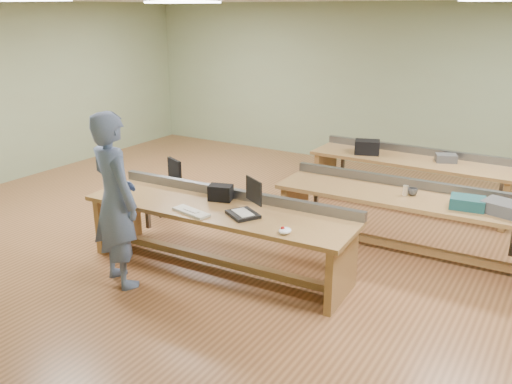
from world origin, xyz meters
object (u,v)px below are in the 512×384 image
at_px(workbench_mid, 401,209).
at_px(person, 115,200).
at_px(camera_bag, 221,193).
at_px(drinks_can, 405,190).
at_px(parts_bin_teal, 467,203).
at_px(workbench_front, 219,222).
at_px(parts_bin_grey, 508,209).
at_px(task_chair, 167,194).
at_px(laptop_base, 243,214).
at_px(workbench_back, 411,171).
at_px(mug, 413,192).

height_order(workbench_mid, person, person).
distance_m(camera_bag, drinks_can, 2.21).
relative_size(workbench_mid, parts_bin_teal, 8.22).
distance_m(workbench_front, parts_bin_grey, 3.16).
height_order(person, task_chair, person).
bearing_deg(parts_bin_teal, person, -143.73).
height_order(workbench_front, parts_bin_grey, parts_bin_grey).
relative_size(camera_bag, parts_bin_grey, 0.55).
xyz_separation_m(workbench_front, task_chair, (-1.70, 1.07, -0.27)).
xyz_separation_m(laptop_base, drinks_can, (1.28, 1.59, 0.04)).
height_order(workbench_front, parts_bin_teal, parts_bin_teal).
bearing_deg(parts_bin_teal, parts_bin_grey, 2.64).
xyz_separation_m(workbench_back, mug, (0.49, -1.67, 0.24)).
xyz_separation_m(workbench_front, parts_bin_teal, (2.39, 1.42, 0.25)).
height_order(camera_bag, mug, camera_bag).
bearing_deg(laptop_base, drinks_can, 81.22).
xyz_separation_m(workbench_back, parts_bin_grey, (1.55, -1.78, 0.26)).
xyz_separation_m(workbench_mid, parts_bin_grey, (1.18, -0.08, 0.26)).
bearing_deg(task_chair, parts_bin_grey, 27.93).
height_order(workbench_back, camera_bag, camera_bag).
bearing_deg(parts_bin_teal, workbench_back, 122.46).
distance_m(person, parts_bin_teal, 3.86).
height_order(parts_bin_teal, mug, parts_bin_teal).
bearing_deg(workbench_back, parts_bin_grey, -48.48).
height_order(workbench_front, camera_bag, camera_bag).
bearing_deg(drinks_can, mug, 35.99).
bearing_deg(task_chair, camera_bag, -5.60).
xyz_separation_m(laptop_base, mug, (1.35, 1.64, 0.03)).
relative_size(laptop_base, task_chair, 0.43).
relative_size(camera_bag, task_chair, 0.34).
height_order(workbench_back, task_chair, workbench_back).
relative_size(laptop_base, camera_bag, 1.26).
bearing_deg(parts_bin_grey, mug, 174.29).
bearing_deg(parts_bin_teal, workbench_mid, 172.82).
xyz_separation_m(laptop_base, parts_bin_teal, (2.01, 1.52, 0.05)).
distance_m(workbench_front, person, 1.19).
height_order(person, drinks_can, person).
height_order(person, camera_bag, person).
bearing_deg(camera_bag, workbench_front, -77.13).
relative_size(mug, drinks_can, 0.93).
height_order(laptop_base, parts_bin_grey, parts_bin_grey).
bearing_deg(parts_bin_teal, workbench_front, -149.22).
relative_size(workbench_front, person, 1.70).
xyz_separation_m(person, task_chair, (-0.98, 1.93, -0.66)).
xyz_separation_m(laptop_base, camera_bag, (-0.50, 0.29, 0.07)).
xyz_separation_m(camera_bag, parts_bin_teal, (2.50, 1.23, -0.03)).
bearing_deg(task_chair, workbench_back, 59.30).
bearing_deg(drinks_can, parts_bin_grey, -2.69).
distance_m(workbench_back, mug, 1.76).
distance_m(camera_bag, mug, 2.30).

